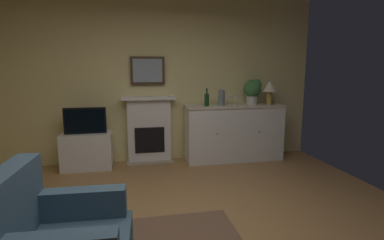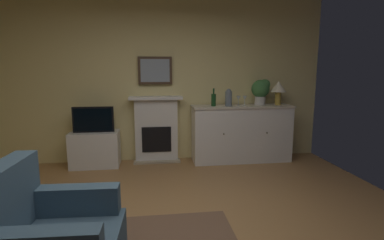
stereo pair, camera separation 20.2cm
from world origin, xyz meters
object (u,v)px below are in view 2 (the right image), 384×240
Objects in this scene: fireplace_unit at (156,129)px; potted_plant_small at (261,90)px; wine_glass_center at (245,98)px; sideboard_cabinet at (241,133)px; wine_glass_left at (238,99)px; wine_bottle at (214,100)px; tv_cabinet at (95,149)px; framed_picture at (155,71)px; table_lamp at (278,88)px; vase_decorative at (229,98)px; tv_set at (93,120)px.

potted_plant_small reaches higher than fireplace_unit.
fireplace_unit is 1.55m from wine_glass_center.
wine_glass_left is (-0.08, -0.06, 0.59)m from sideboard_cabinet.
potted_plant_small reaches higher than wine_bottle.
sideboard_cabinet is 2.22× the size of tv_cabinet.
framed_picture is 1.59m from tv_cabinet.
sideboard_cabinet is at bearing -180.00° from table_lamp.
table_lamp reaches higher than vase_decorative.
framed_picture is 1.77m from sideboard_cabinet.
wine_glass_center is 2.54m from tv_cabinet.
sideboard_cabinet is 0.80m from potted_plant_small.
tv_cabinet is (-3.01, 0.02, -0.94)m from table_lamp.
wine_glass_left is 2.33m from tv_set.
wine_glass_center is at bearing -10.55° from framed_picture.
framed_picture is 0.89× the size of tv_set.
wine_glass_left is at bearing -144.31° from sideboard_cabinet.
wine_bottle is at bearing 176.82° from vase_decorative.
framed_picture is 1.25m from tv_set.
framed_picture is at bearing 171.07° from sideboard_cabinet.
wine_glass_left reaches higher than tv_cabinet.
fireplace_unit is at bearing 175.69° from potted_plant_small.
wine_glass_left is (0.41, -0.02, 0.01)m from wine_bottle.
wine_bottle is (0.93, -0.21, 0.50)m from fireplace_unit.
vase_decorative is at bearing -179.30° from wine_glass_center.
sideboard_cabinet is at bearing 35.69° from wine_glass_left.
sideboard_cabinet is at bearing -8.93° from framed_picture.
wine_glass_center is 0.38× the size of potted_plant_small.
fireplace_unit is at bearing 171.19° from wine_glass_center.
table_lamp is at bearing -6.23° from framed_picture.
tv_cabinet is 2.88m from potted_plant_small.
wine_bottle is (-1.11, -0.04, -0.17)m from table_lamp.
vase_decorative reaches higher than tv_cabinet.
potted_plant_small is at bearing 1.12° from tv_set.
wine_bottle is at bearing -1.55° from tv_cabinet.
table_lamp is 1.38× the size of wine_bottle.
vase_decorative is (-0.87, -0.05, -0.14)m from table_lamp.
tv_set reaches higher than sideboard_cabinet.
tv_set is 2.76m from potted_plant_small.
tv_set is at bearing -178.88° from potted_plant_small.
fireplace_unit is 2.75× the size of table_lamp.
sideboard_cabinet is at bearing -172.31° from potted_plant_small.
tv_set reaches higher than tv_cabinet.
wine_glass_center is (1.44, -0.22, 0.52)m from fireplace_unit.
fireplace_unit is 0.66× the size of sideboard_cabinet.
table_lamp is 0.61m from wine_glass_center.
framed_picture reaches higher than tv_cabinet.
potted_plant_small is at bearing 16.65° from wine_glass_center.
table_lamp reaches higher than tv_cabinet.
wine_glass_center is at bearing 0.70° from vase_decorative.
fireplace_unit is at bearing 10.77° from tv_set.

